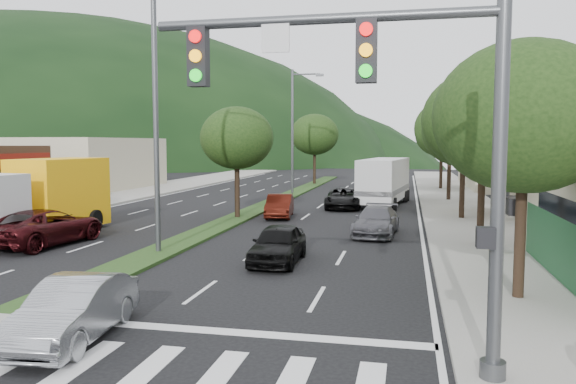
% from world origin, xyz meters
% --- Properties ---
extents(ground, '(160.00, 160.00, 0.00)m').
position_xyz_m(ground, '(0.00, 0.00, 0.00)').
color(ground, black).
rests_on(ground, ground).
extents(sidewalk_right, '(5.00, 90.00, 0.15)m').
position_xyz_m(sidewalk_right, '(12.50, 25.00, 0.07)').
color(sidewalk_right, gray).
rests_on(sidewalk_right, ground).
extents(sidewalk_left, '(6.00, 90.00, 0.15)m').
position_xyz_m(sidewalk_left, '(-13.00, 25.00, 0.07)').
color(sidewalk_left, gray).
rests_on(sidewalk_left, ground).
extents(median, '(1.60, 56.00, 0.12)m').
position_xyz_m(median, '(0.00, 28.00, 0.06)').
color(median, '#1E3613').
rests_on(median, ground).
extents(traffic_signal, '(6.12, 0.40, 7.00)m').
position_xyz_m(traffic_signal, '(9.03, -1.54, 4.65)').
color(traffic_signal, '#47494C').
rests_on(traffic_signal, ground).
extents(bldg_left_far, '(9.00, 14.00, 4.60)m').
position_xyz_m(bldg_left_far, '(-19.00, 34.00, 2.30)').
color(bldg_left_far, '#C2B99A').
rests_on(bldg_left_far, ground).
extents(bldg_right_far, '(10.00, 16.00, 5.20)m').
position_xyz_m(bldg_right_far, '(19.50, 44.00, 2.60)').
color(bldg_right_far, '#C2B99A').
rests_on(bldg_right_far, ground).
extents(hill_far, '(176.00, 132.00, 82.00)m').
position_xyz_m(hill_far, '(-80.00, 110.00, 0.00)').
color(hill_far, black).
rests_on(hill_far, ground).
extents(tree_r_a, '(4.60, 4.60, 6.63)m').
position_xyz_m(tree_r_a, '(12.00, 4.00, 4.82)').
color(tree_r_a, black).
rests_on(tree_r_a, sidewalk_right).
extents(tree_r_b, '(4.80, 4.80, 6.94)m').
position_xyz_m(tree_r_b, '(12.00, 12.00, 5.04)').
color(tree_r_b, black).
rests_on(tree_r_b, sidewalk_right).
extents(tree_r_c, '(4.40, 4.40, 6.48)m').
position_xyz_m(tree_r_c, '(12.00, 20.00, 4.75)').
color(tree_r_c, black).
rests_on(tree_r_c, sidewalk_right).
extents(tree_r_d, '(5.00, 5.00, 7.17)m').
position_xyz_m(tree_r_d, '(12.00, 30.00, 5.18)').
color(tree_r_d, black).
rests_on(tree_r_d, sidewalk_right).
extents(tree_r_e, '(4.60, 4.60, 6.71)m').
position_xyz_m(tree_r_e, '(12.00, 40.00, 4.89)').
color(tree_r_e, black).
rests_on(tree_r_e, sidewalk_right).
extents(tree_med_near, '(4.00, 4.00, 6.02)m').
position_xyz_m(tree_med_near, '(0.00, 18.00, 4.43)').
color(tree_med_near, black).
rests_on(tree_med_near, median).
extents(tree_med_far, '(4.80, 4.80, 6.94)m').
position_xyz_m(tree_med_far, '(0.00, 44.00, 5.01)').
color(tree_med_far, black).
rests_on(tree_med_far, median).
extents(streetlight_near, '(2.60, 0.25, 10.00)m').
position_xyz_m(streetlight_near, '(0.21, 8.00, 5.58)').
color(streetlight_near, '#47494C').
rests_on(streetlight_near, ground).
extents(streetlight_mid, '(2.60, 0.25, 10.00)m').
position_xyz_m(streetlight_mid, '(0.21, 33.00, 5.58)').
color(streetlight_mid, '#47494C').
rests_on(streetlight_mid, ground).
extents(sedan_silver, '(1.78, 4.07, 1.30)m').
position_xyz_m(sedan_silver, '(2.27, -0.94, 0.65)').
color(sedan_silver, '#989A9F').
rests_on(sedan_silver, ground).
extents(suv_maroon, '(3.01, 5.57, 1.48)m').
position_xyz_m(suv_maroon, '(-5.36, 8.83, 0.74)').
color(suv_maroon, '#340B0E').
rests_on(suv_maroon, ground).
extents(car_queue_a, '(1.63, 3.93, 1.33)m').
position_xyz_m(car_queue_a, '(4.75, 7.44, 0.67)').
color(car_queue_a, black).
rests_on(car_queue_a, ground).
extents(car_queue_b, '(2.12, 4.55, 1.28)m').
position_xyz_m(car_queue_b, '(7.77, 14.13, 0.64)').
color(car_queue_b, '#4D4C51').
rests_on(car_queue_b, ground).
extents(car_queue_c, '(1.89, 4.05, 1.29)m').
position_xyz_m(car_queue_c, '(2.12, 19.13, 0.64)').
color(car_queue_c, '#47130B').
rests_on(car_queue_c, ground).
extents(car_queue_d, '(2.47, 4.82, 1.30)m').
position_xyz_m(car_queue_d, '(5.13, 24.13, 0.65)').
color(car_queue_d, black).
rests_on(car_queue_d, ground).
extents(box_truck, '(3.26, 7.18, 3.44)m').
position_xyz_m(box_truck, '(-7.01, 11.33, 1.63)').
color(box_truck, silver).
rests_on(box_truck, ground).
extents(motorhome, '(3.42, 8.33, 3.11)m').
position_xyz_m(motorhome, '(7.59, 26.66, 1.66)').
color(motorhome, '#BDBDBD').
rests_on(motorhome, ground).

